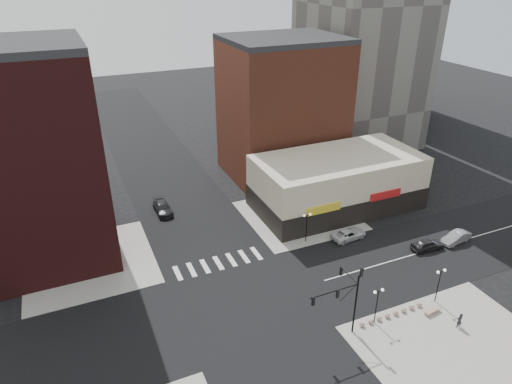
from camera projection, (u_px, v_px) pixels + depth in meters
ground at (245, 304)px, 49.15m from camera, size 240.00×240.00×0.00m
road_ew at (245, 304)px, 49.15m from camera, size 200.00×14.00×0.02m
road_ns at (245, 304)px, 49.15m from camera, size 14.00×200.00×0.02m
sidewalk_nw at (90, 263)px, 55.77m from camera, size 15.00×15.00×0.12m
sidewalk_ne at (299, 215)px, 66.17m from camera, size 15.00×15.00×0.12m
sidewalk_se at (456, 348)px, 43.42m from camera, size 18.00×14.00×0.12m
building_nw at (27, 163)px, 51.81m from camera, size 16.00×15.00×25.00m
building_ne_midrise at (282, 111)px, 75.10m from camera, size 18.00×15.00×22.00m
building_ne_row at (337, 186)px, 67.45m from camera, size 24.20×12.20×8.00m
traffic_signal at (346, 293)px, 43.11m from camera, size 5.59×3.09×7.77m
street_lamp_se_a at (378, 298)px, 45.08m from camera, size 1.22×0.32×4.16m
street_lamp_se_b at (440, 278)px, 47.94m from camera, size 1.22×0.32×4.16m
street_lamp_ne at (307, 221)px, 58.51m from camera, size 1.22×0.32×4.16m
bollard_row at (392, 314)px, 47.17m from camera, size 7.89×0.54×0.54m
white_suv at (349, 234)px, 60.49m from camera, size 5.06×2.70×1.35m
dark_sedan_east at (428, 245)px, 58.14m from camera, size 4.47×2.13×1.48m
silver_sedan at (456, 237)px, 59.64m from camera, size 4.60×2.14×1.46m
dark_sedan_north at (163, 208)px, 66.74m from camera, size 2.25×5.31×1.53m
pedestrian at (459, 320)px, 45.51m from camera, size 0.64×0.43×1.73m
stone_bench at (432, 311)px, 47.62m from camera, size 2.02×0.84×0.46m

